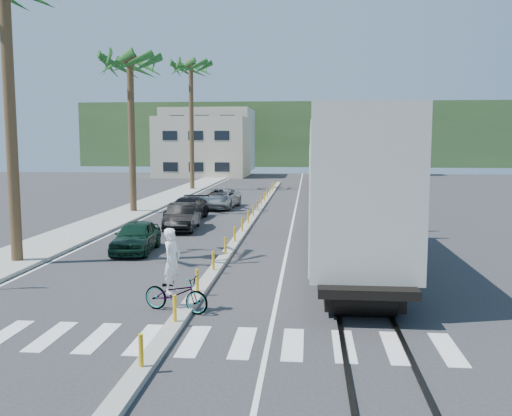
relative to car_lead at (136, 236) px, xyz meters
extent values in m
plane|color=#28282B|center=(4.03, -8.76, -0.68)|extent=(140.00, 140.00, 0.00)
cube|color=gray|center=(-4.47, 16.24, -0.61)|extent=(3.00, 90.00, 0.15)
cube|color=black|center=(8.31, 19.24, -0.65)|extent=(0.12, 100.00, 0.06)
cube|color=black|center=(9.75, 19.24, -0.65)|extent=(0.12, 100.00, 0.06)
cube|color=gray|center=(4.03, 11.24, -0.61)|extent=(0.45, 60.00, 0.15)
cylinder|color=gold|center=(4.03, -12.76, -0.18)|extent=(0.10, 0.10, 0.70)
cylinder|color=gold|center=(4.03, -9.76, -0.18)|extent=(0.10, 0.10, 0.70)
cylinder|color=gold|center=(4.03, -6.76, -0.18)|extent=(0.10, 0.10, 0.70)
cylinder|color=gold|center=(4.03, -3.76, -0.18)|extent=(0.10, 0.10, 0.70)
cylinder|color=gold|center=(4.03, -0.76, -0.18)|extent=(0.10, 0.10, 0.70)
cylinder|color=gold|center=(4.03, 2.24, -0.18)|extent=(0.10, 0.10, 0.70)
cylinder|color=gold|center=(4.03, 5.24, -0.18)|extent=(0.10, 0.10, 0.70)
cylinder|color=gold|center=(4.03, 8.24, -0.18)|extent=(0.10, 0.10, 0.70)
cylinder|color=gold|center=(4.03, 11.24, -0.18)|extent=(0.10, 0.10, 0.70)
cylinder|color=gold|center=(4.03, 14.24, -0.18)|extent=(0.10, 0.10, 0.70)
cylinder|color=gold|center=(4.03, 17.24, -0.18)|extent=(0.10, 0.10, 0.70)
cylinder|color=gold|center=(4.03, 20.24, -0.18)|extent=(0.10, 0.10, 0.70)
cylinder|color=gold|center=(4.03, 23.24, -0.18)|extent=(0.10, 0.10, 0.70)
cylinder|color=gold|center=(4.03, 26.24, -0.18)|extent=(0.10, 0.10, 0.70)
cylinder|color=gold|center=(4.03, 29.24, -0.18)|extent=(0.10, 0.10, 0.70)
cylinder|color=gold|center=(4.03, 32.24, -0.18)|extent=(0.10, 0.10, 0.70)
cube|color=silver|center=(4.03, -10.76, -0.68)|extent=(14.00, 2.20, 0.01)
cube|color=silver|center=(-2.77, 16.24, -0.68)|extent=(0.12, 90.00, 0.01)
cube|color=silver|center=(6.53, 16.24, -0.68)|extent=(0.12, 90.00, 0.01)
cube|color=beige|center=(9.03, -2.55, 2.02)|extent=(3.00, 12.88, 3.40)
cylinder|color=beige|center=(9.03, -2.55, 3.72)|extent=(2.90, 12.58, 2.90)
cube|color=black|center=(9.03, -2.55, -0.18)|extent=(2.60, 12.88, 1.00)
cube|color=beige|center=(9.03, 12.45, 2.02)|extent=(3.00, 12.88, 3.40)
cylinder|color=beige|center=(9.03, 12.45, 3.72)|extent=(2.90, 12.58, 2.90)
cube|color=black|center=(9.03, 12.45, -0.18)|extent=(2.60, 12.88, 1.00)
cube|color=beige|center=(9.03, 27.45, 2.02)|extent=(3.00, 12.88, 3.40)
cylinder|color=beige|center=(9.03, 27.45, 3.72)|extent=(2.90, 12.58, 2.90)
cube|color=black|center=(9.03, 27.45, -0.18)|extent=(2.60, 12.88, 1.00)
cube|color=#4C4C4F|center=(9.03, 43.45, 0.37)|extent=(3.00, 17.00, 0.50)
cube|color=orange|center=(9.03, 42.45, 1.92)|extent=(2.70, 12.24, 2.60)
cube|color=orange|center=(9.03, 49.23, 2.22)|extent=(3.00, 3.74, 3.20)
cube|color=black|center=(9.03, 43.45, -0.23)|extent=(2.60, 13.60, 0.90)
cylinder|color=brown|center=(-3.97, -2.76, 4.82)|extent=(0.44, 0.44, 11.00)
cylinder|color=brown|center=(-4.27, 13.24, 4.32)|extent=(0.44, 0.44, 10.00)
sphere|color=#19521E|center=(-4.27, 13.24, 9.47)|extent=(3.20, 3.20, 3.20)
cylinder|color=brown|center=(-3.97, 31.24, 5.32)|extent=(0.44, 0.44, 12.00)
sphere|color=#19521E|center=(-3.97, 31.24, 11.47)|extent=(3.20, 3.20, 3.20)
cube|color=#C0B298|center=(-6.97, 53.24, 3.32)|extent=(12.00, 10.00, 8.00)
cube|color=#C0B298|center=(-8.97, 69.24, 4.32)|extent=(14.00, 12.00, 10.00)
cube|color=#C0B298|center=(16.03, 61.24, 2.82)|extent=(12.00, 10.00, 7.00)
cube|color=#385628|center=(4.03, 91.24, 5.32)|extent=(80.00, 20.00, 12.00)
imported|color=black|center=(0.00, 0.00, 0.00)|extent=(2.03, 4.18, 1.37)
imported|color=black|center=(0.64, 6.29, 0.03)|extent=(2.11, 4.56, 1.43)
imported|color=black|center=(0.05, 10.27, 0.00)|extent=(2.54, 4.99, 1.37)
imported|color=#999B9E|center=(1.07, 16.48, 0.03)|extent=(3.16, 5.48, 1.42)
imported|color=#9EA0A5|center=(3.76, -8.44, -0.15)|extent=(1.86, 2.42, 1.06)
imported|color=white|center=(3.66, -8.44, 0.79)|extent=(0.93, 0.83, 1.85)
camera|label=1|loc=(7.47, -23.88, 4.14)|focal=40.00mm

